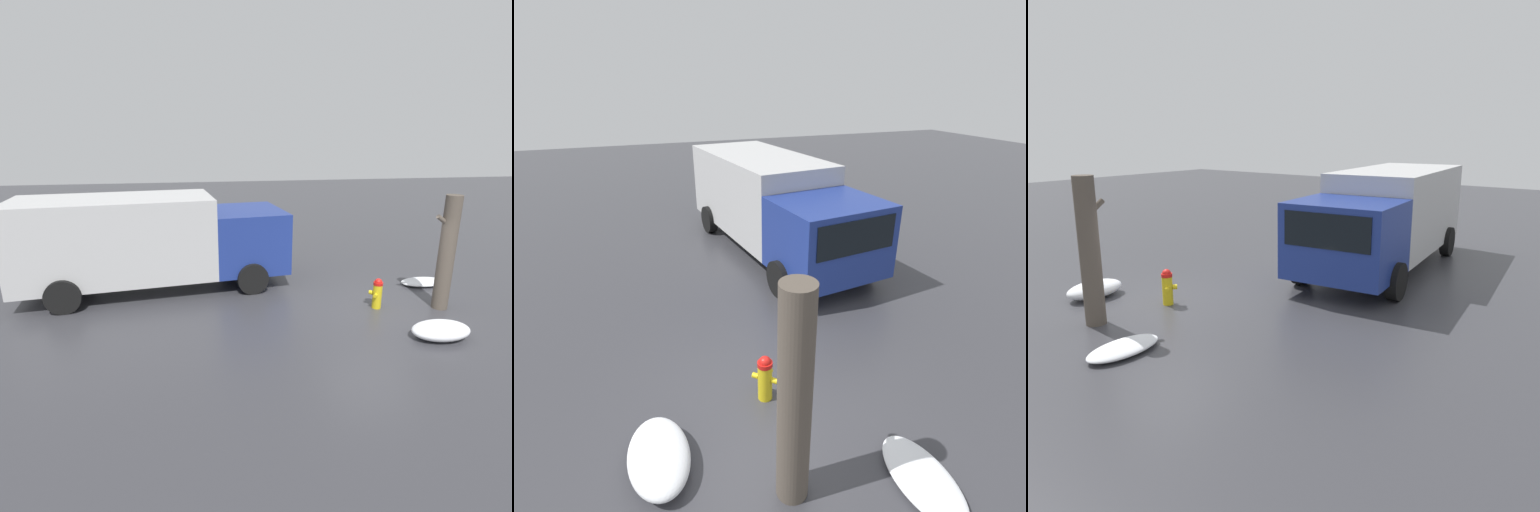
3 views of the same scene
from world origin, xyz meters
TOP-DOWN VIEW (x-y plane):
  - ground_plane at (0.00, 0.00)m, footprint 60.00×60.00m
  - fire_hydrant at (0.00, -0.00)m, footprint 0.38×0.38m
  - tree_trunk at (-1.66, 0.26)m, footprint 0.62×0.41m
  - delivery_truck at (5.96, -2.46)m, footprint 7.78×3.38m
  - snow_pile_by_hydrant at (-0.69, 1.78)m, footprint 1.36×0.82m
  - snow_pile_curbside at (-2.17, -1.37)m, footprint 1.40×0.73m

SIDE VIEW (x-z plane):
  - ground_plane at x=0.00m, z-range 0.00..0.00m
  - snow_pile_curbside at x=-2.17m, z-range 0.00..0.18m
  - snow_pile_by_hydrant at x=-0.69m, z-range 0.00..0.38m
  - fire_hydrant at x=0.00m, z-range 0.01..0.83m
  - tree_trunk at x=-1.66m, z-range 0.01..3.01m
  - delivery_truck at x=5.96m, z-range 0.14..2.88m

